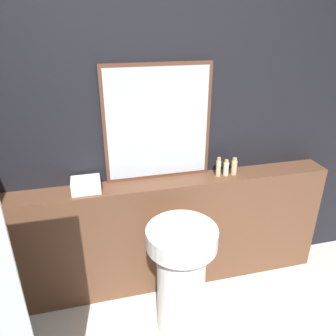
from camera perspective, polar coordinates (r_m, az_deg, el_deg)
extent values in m
cube|color=black|center=(2.48, -1.48, 4.82)|extent=(8.00, 0.06, 2.50)
cube|color=brown|center=(2.72, -0.62, -11.54)|extent=(2.68, 0.23, 0.97)
cylinder|color=white|center=(2.43, 2.28, -20.28)|extent=(0.33, 0.33, 0.75)
cylinder|color=white|center=(2.14, 2.48, -12.00)|extent=(0.47, 0.47, 0.12)
torus|color=white|center=(2.11, 2.51, -10.66)|extent=(0.45, 0.45, 0.02)
cube|color=#563323|center=(2.38, -1.79, 7.71)|extent=(0.79, 0.03, 0.85)
cube|color=#B2BCC6|center=(2.38, -1.75, 7.65)|extent=(0.74, 0.02, 0.80)
cube|color=white|center=(2.39, -14.09, -2.88)|extent=(0.20, 0.16, 0.09)
cylinder|color=#C6B284|center=(2.56, 8.77, -0.07)|extent=(0.04, 0.04, 0.13)
cylinder|color=tan|center=(2.53, 8.88, 1.51)|extent=(0.03, 0.03, 0.03)
cylinder|color=beige|center=(2.59, 10.06, -0.14)|extent=(0.04, 0.04, 0.11)
cylinder|color=tan|center=(2.56, 10.16, 1.16)|extent=(0.03, 0.03, 0.02)
cylinder|color=#C6B284|center=(2.61, 11.43, 0.08)|extent=(0.05, 0.05, 0.11)
cylinder|color=tan|center=(2.59, 11.55, 1.45)|extent=(0.03, 0.03, 0.02)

